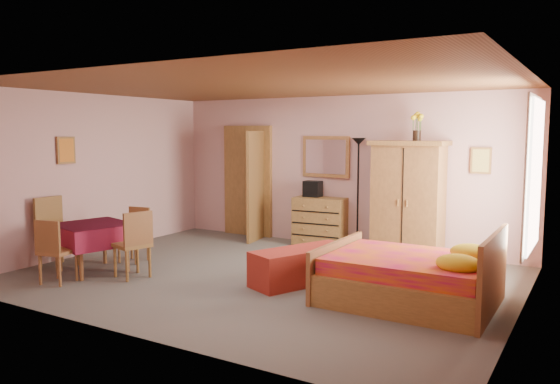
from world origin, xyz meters
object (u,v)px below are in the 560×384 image
Objects in this scene: sunflower_vase at (417,126)px; bed at (409,264)px; chair_north at (133,235)px; floor_lamp at (358,194)px; chair_south at (58,251)px; dining_table at (93,248)px; chest_of_drawers at (320,222)px; chair_east at (132,244)px; wardrobe at (408,199)px; stereo at (313,189)px; chair_west at (59,232)px; wall_mirror at (326,157)px; bench at (302,266)px.

sunflower_vase is 0.23× the size of bed.
floor_lamp is at bearing -143.15° from chair_north.
sunflower_vase reaches higher than chair_south.
chair_south is at bearing 82.76° from chair_north.
dining_table is (-3.66, -3.20, -1.72)m from sunflower_vase.
chest_of_drawers is at bearing 134.79° from bed.
dining_table is 1.02× the size of chair_east.
wardrobe reaches higher than chair_east.
floor_lamp reaches higher than wardrobe.
stereo is 0.29× the size of chair_west.
chair_south is (-3.59, -3.84, -1.64)m from sunflower_vase.
chair_east is at bearing -116.28° from chest_of_drawers.
sunflower_vase is 2.87m from bed.
stereo is 1.75m from wardrobe.
wall_mirror reaches higher than chest_of_drawers.
wall_mirror reaches higher than chair_west.
chair_west is at bearing -175.66° from dining_table.
sunflower_vase is 2.99m from bench.
stereo is 3.49m from bed.
wardrobe is at bearing -3.42° from stereo.
bed is 4.39m from dining_table.
chair_north is at bearing -177.50° from bed.
dining_table is at bearing 85.15° from chair_south.
chair_west is at bearing -134.32° from floor_lamp.
chair_north reaches higher than dining_table.
wardrobe reaches higher than stereo.
chair_north is 1.07m from chair_west.
chest_of_drawers is 0.95× the size of dining_table.
chair_east is at bearing -108.73° from stereo.
chair_west is (-4.34, -3.25, -1.55)m from sunflower_vase.
chair_west is (-0.75, 0.59, 0.08)m from chair_south.
chair_west reaches higher than bench.
bed is (2.32, -2.34, 0.02)m from chest_of_drawers.
chair_south is at bearing -112.58° from wall_mirror.
chair_east is (-2.95, -3.14, -1.61)m from sunflower_vase.
chest_of_drawers is 0.98× the size of wall_mirror.
wardrobe reaches higher than chair_north.
chest_of_drawers is 3.80m from dining_table.
stereo is (-0.17, 0.05, 0.56)m from chest_of_drawers.
chair_west is at bearing 110.79° from chair_east.
wardrobe is at bearing -176.55° from sunflower_vase.
wall_mirror is 0.89× the size of chair_west.
wardrobe is at bearing -25.93° from chair_east.
wall_mirror is at bearing 109.16° from bench.
dining_table is at bearing 94.11° from chair_west.
bed is 1.40× the size of bench.
wardrobe is 4.80m from dining_table.
sunflower_vase is 0.52× the size of chair_south.
chest_of_drawers is 4.23m from chair_west.
bed is at bearing -74.56° from sunflower_vase.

